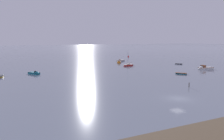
% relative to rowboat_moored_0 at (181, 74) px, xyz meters
% --- Properties ---
extents(ground_plane, '(800.00, 800.00, 0.00)m').
position_rel_rowboat_moored_0_xyz_m(ground_plane, '(-22.35, -23.54, -0.17)').
color(ground_plane, gray).
extents(rowboat_moored_0, '(3.46, 3.93, 0.62)m').
position_rel_rowboat_moored_0_xyz_m(rowboat_moored_0, '(0.00, 0.00, 0.00)').
color(rowboat_moored_0, '#197084').
rests_on(rowboat_moored_0, ground).
extents(motorboat_moored_0, '(5.35, 3.59, 1.74)m').
position_rel_rowboat_moored_0_xyz_m(motorboat_moored_0, '(1.36, 46.78, 0.07)').
color(motorboat_moored_0, gray).
rests_on(motorboat_moored_0, ground).
extents(motorboat_moored_1, '(6.73, 3.25, 2.46)m').
position_rel_rowboat_moored_0_xyz_m(motorboat_moored_1, '(16.45, 5.54, 0.20)').
color(motorboat_moored_1, white).
rests_on(motorboat_moored_1, ground).
extents(motorboat_moored_2, '(4.00, 5.22, 1.72)m').
position_rel_rowboat_moored_0_xyz_m(motorboat_moored_2, '(-43.88, 20.93, 0.07)').
color(motorboat_moored_2, '#197084').
rests_on(motorboat_moored_2, ground).
extents(rowboat_moored_3, '(3.19, 3.38, 0.55)m').
position_rel_rowboat_moored_0_xyz_m(rowboat_moored_3, '(19.67, 22.97, -0.02)').
color(rowboat_moored_3, gray).
rests_on(rowboat_moored_3, ground).
extents(rowboat_moored_4, '(2.08, 4.27, 0.65)m').
position_rel_rowboat_moored_0_xyz_m(rowboat_moored_4, '(-54.21, 19.63, 0.01)').
color(rowboat_moored_4, gold).
rests_on(rowboat_moored_4, ground).
extents(sailboat_moored_0, '(6.24, 3.60, 6.68)m').
position_rel_rowboat_moored_0_xyz_m(sailboat_moored_0, '(-4.38, 27.63, 0.12)').
color(sailboat_moored_0, red).
rests_on(sailboat_moored_0, ground).
extents(motorboat_moored_3, '(3.63, 4.70, 1.72)m').
position_rel_rowboat_moored_0_xyz_m(motorboat_moored_3, '(-2.74, 39.81, 0.09)').
color(motorboat_moored_3, orange).
rests_on(motorboat_moored_3, ground).
extents(channel_buoy, '(0.90, 0.90, 2.30)m').
position_rel_rowboat_moored_0_xyz_m(channel_buoy, '(19.29, 69.31, 0.29)').
color(channel_buoy, red).
rests_on(channel_buoy, ground).
extents(mooring_post_near, '(0.22, 0.22, 1.33)m').
position_rel_rowboat_moored_0_xyz_m(mooring_post_near, '(-12.72, -16.58, 0.41)').
color(mooring_post_near, '#3A3323').
rests_on(mooring_post_near, ground).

